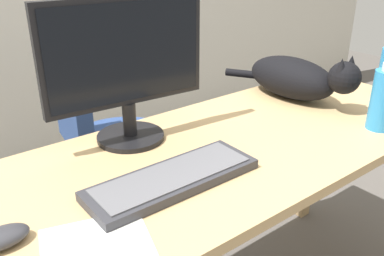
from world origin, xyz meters
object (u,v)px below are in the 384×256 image
(computer_mouse, at_px, (1,238))
(water_bottle, at_px, (383,99))
(monitor, at_px, (126,66))
(cat, at_px, (296,77))
(keyboard, at_px, (173,179))
(office_chair, at_px, (112,165))

(computer_mouse, height_order, water_bottle, water_bottle)
(monitor, xyz_separation_m, cat, (0.67, -0.07, -0.15))
(water_bottle, bearing_deg, computer_mouse, 172.08)
(keyboard, bearing_deg, monitor, 80.86)
(computer_mouse, bearing_deg, water_bottle, -7.92)
(monitor, bearing_deg, computer_mouse, -149.45)
(keyboard, bearing_deg, cat, 16.46)
(monitor, distance_m, keyboard, 0.36)
(office_chair, relative_size, monitor, 1.91)
(office_chair, bearing_deg, water_bottle, -59.34)
(keyboard, xyz_separation_m, cat, (0.71, 0.21, 0.07))
(office_chair, height_order, water_bottle, water_bottle)
(computer_mouse, relative_size, water_bottle, 0.52)
(water_bottle, bearing_deg, keyboard, 169.31)
(keyboard, bearing_deg, water_bottle, -10.69)
(monitor, bearing_deg, water_bottle, -32.15)
(computer_mouse, bearing_deg, cat, 9.74)
(water_bottle, bearing_deg, cat, 88.30)
(office_chair, relative_size, cat, 1.49)
(monitor, xyz_separation_m, keyboard, (-0.05, -0.28, -0.21))
(monitor, relative_size, computer_mouse, 4.37)
(monitor, xyz_separation_m, water_bottle, (0.66, -0.41, -0.13))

